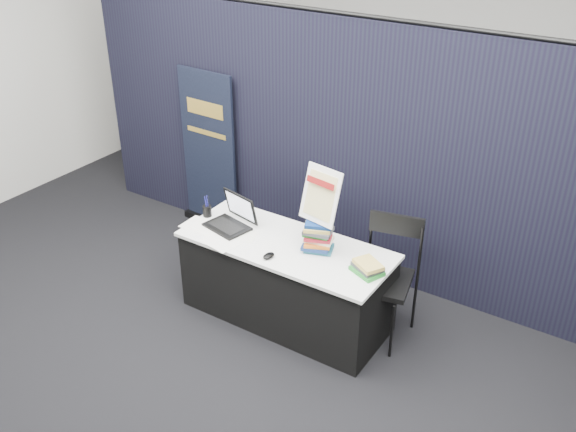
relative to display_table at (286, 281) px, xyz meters
The scene contains 15 objects.
floor 0.67m from the display_table, 90.00° to the right, with size 8.00×8.00×0.00m, color black.
wall_back 3.71m from the display_table, 90.00° to the left, with size 8.00×0.02×3.50m, color beige.
drape_partition 1.33m from the display_table, 90.00° to the left, with size 6.00×0.08×2.40m, color black.
display_table is the anchor object (origin of this frame).
laptop 0.72m from the display_table, behind, with size 0.42×0.37×0.28m.
mouse 0.47m from the display_table, 89.74° to the right, with size 0.07×0.11×0.04m, color black.
brochure_left 0.88m from the display_table, 168.61° to the right, with size 0.33×0.24×0.00m, color white.
brochure_mid 0.66m from the display_table, 150.03° to the right, with size 0.31×0.22×0.00m, color white.
brochure_right 0.56m from the display_table, 165.04° to the right, with size 0.27×0.19×0.00m, color silver.
pen_cup 0.95m from the display_table, behind, with size 0.08×0.08×0.10m, color black.
book_stack_tall 0.57m from the display_table, 12.19° to the left, with size 0.25×0.22×0.26m.
book_stack_short 0.86m from the display_table, ahead, with size 0.27×0.25×0.10m.
info_sign 0.90m from the display_table, 18.30° to the left, with size 0.36×0.19×0.46m.
pullup_banner 1.89m from the display_table, 149.25° to the left, with size 0.74×0.13×1.73m.
stacking_chair 0.84m from the display_table, 20.29° to the left, with size 0.56×0.57×1.04m.
Camera 1 is at (2.49, -3.24, 3.52)m, focal length 40.00 mm.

